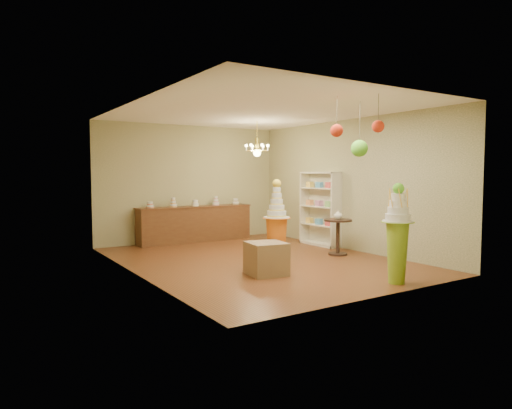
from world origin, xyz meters
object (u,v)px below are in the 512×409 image
pedestal_orange (277,234)px  round_table (338,232)px  sideboard (195,223)px  pedestal_green (397,240)px

pedestal_orange → round_table: bearing=11.4°
pedestal_orange → sideboard: 3.80m
pedestal_green → pedestal_orange: pedestal_orange is taller
sideboard → pedestal_green: bearing=-81.9°
pedestal_orange → sideboard: bearing=88.4°
pedestal_orange → round_table: 1.93m
round_table → pedestal_orange: bearing=-168.6°
sideboard → round_table: 3.85m
pedestal_orange → sideboard: (0.11, 3.79, -0.15)m
pedestal_green → round_table: (0.96, 2.41, -0.20)m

